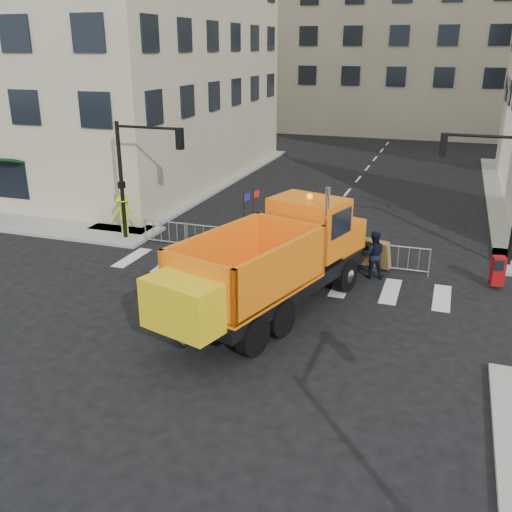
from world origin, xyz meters
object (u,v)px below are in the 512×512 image
(cop_a, at_px, (338,250))
(worker, at_px, (124,215))
(newspaper_box, at_px, (498,271))
(plow_truck, at_px, (271,261))
(cop_b, at_px, (373,255))
(cop_c, at_px, (326,244))

(cop_a, distance_m, worker, 10.28)
(newspaper_box, bearing_deg, cop_a, 171.82)
(plow_truck, bearing_deg, cop_b, -16.02)
(plow_truck, height_order, cop_a, plow_truck)
(newspaper_box, bearing_deg, worker, 164.53)
(cop_b, height_order, worker, worker)
(cop_c, distance_m, newspaper_box, 6.44)
(cop_a, relative_size, cop_c, 0.96)
(cop_c, xyz_separation_m, newspaper_box, (6.43, 0.04, -0.33))
(plow_truck, distance_m, worker, 10.33)
(cop_c, bearing_deg, newspaper_box, 115.21)
(cop_c, bearing_deg, cop_a, 75.75)
(plow_truck, height_order, cop_c, plow_truck)
(plow_truck, relative_size, cop_a, 5.67)
(plow_truck, xyz_separation_m, cop_a, (1.39, 4.16, -0.88))
(cop_a, xyz_separation_m, worker, (-10.21, 1.16, 0.14))
(cop_b, xyz_separation_m, newspaper_box, (4.49, 0.39, -0.23))
(worker, xyz_separation_m, newspaper_box, (16.06, -0.65, -0.42))
(cop_b, distance_m, worker, 11.62)
(cop_c, bearing_deg, cop_b, 104.84)
(cop_b, bearing_deg, newspaper_box, 173.00)
(cop_c, bearing_deg, plow_truck, 14.82)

